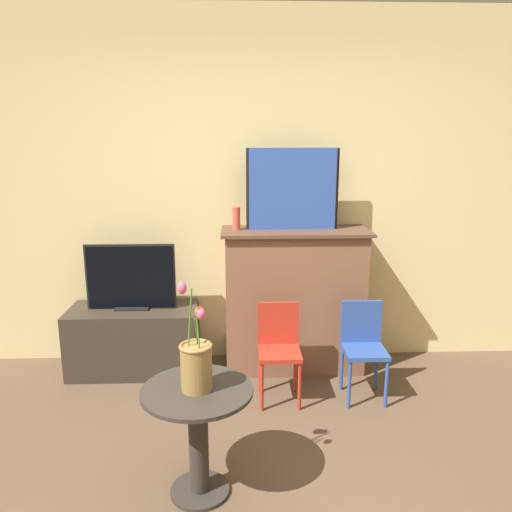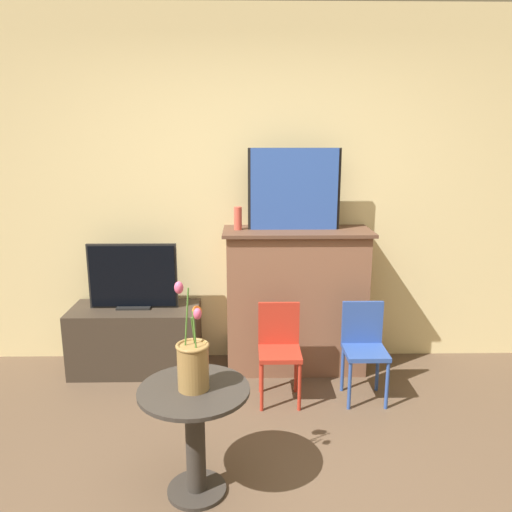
{
  "view_description": "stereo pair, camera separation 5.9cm",
  "coord_description": "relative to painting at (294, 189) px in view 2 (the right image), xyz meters",
  "views": [
    {
      "loc": [
        -0.12,
        -1.74,
        1.76
      ],
      "look_at": [
        -0.0,
        1.28,
        1.04
      ],
      "focal_mm": 35.0,
      "sensor_mm": 36.0,
      "label": 1
    },
    {
      "loc": [
        -0.06,
        -1.74,
        1.76
      ],
      "look_at": [
        -0.0,
        1.28,
        1.04
      ],
      "focal_mm": 35.0,
      "sensor_mm": 36.0,
      "label": 2
    }
  ],
  "objects": [
    {
      "name": "tv_monitor",
      "position": [
        -1.2,
        -0.03,
        -0.65
      ],
      "size": [
        0.66,
        0.12,
        0.49
      ],
      "color": "black",
      "rests_on": "tv_stand"
    },
    {
      "name": "chair_red",
      "position": [
        -0.13,
        -0.49,
        -1.0
      ],
      "size": [
        0.28,
        0.28,
        0.66
      ],
      "color": "#B22D1E",
      "rests_on": "ground"
    },
    {
      "name": "chair_blue",
      "position": [
        0.45,
        -0.48,
        -1.0
      ],
      "size": [
        0.28,
        0.28,
        0.66
      ],
      "color": "#2D4C99",
      "rests_on": "ground"
    },
    {
      "name": "tv_stand",
      "position": [
        -1.2,
        -0.04,
        -1.14
      ],
      "size": [
        0.96,
        0.44,
        0.5
      ],
      "color": "#382D23",
      "rests_on": "ground"
    },
    {
      "name": "painting",
      "position": [
        0.0,
        0.0,
        0.0
      ],
      "size": [
        0.68,
        0.03,
        0.59
      ],
      "color": "black",
      "rests_on": "fireplace_mantel"
    },
    {
      "name": "fireplace_mantel",
      "position": [
        0.03,
        -0.01,
        -0.83
      ],
      "size": [
        1.1,
        0.45,
        1.1
      ],
      "color": "brown",
      "rests_on": "ground"
    },
    {
      "name": "side_table",
      "position": [
        -0.61,
        -1.43,
        -1.02
      ],
      "size": [
        0.55,
        0.55,
        0.58
      ],
      "color": "#332D28",
      "rests_on": "ground"
    },
    {
      "name": "wall_back",
      "position": [
        -0.29,
        0.23,
        -0.04
      ],
      "size": [
        8.0,
        0.06,
        2.7
      ],
      "color": "beige",
      "rests_on": "ground"
    },
    {
      "name": "mantel_candle",
      "position": [
        -0.41,
        -0.01,
        -0.21
      ],
      "size": [
        0.06,
        0.06,
        0.17
      ],
      "color": "#CC4C3D",
      "rests_on": "fireplace_mantel"
    },
    {
      "name": "vase_tulips",
      "position": [
        -0.61,
        -1.43,
        -0.68
      ],
      "size": [
        0.16,
        0.19,
        0.54
      ],
      "color": "olive",
      "rests_on": "side_table"
    }
  ]
}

